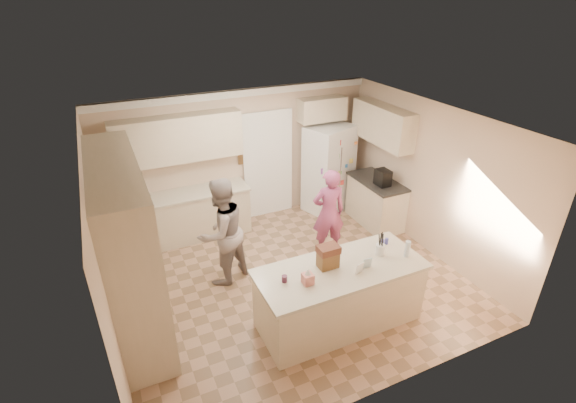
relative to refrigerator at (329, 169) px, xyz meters
name	(u,v)px	position (x,y,z in m)	size (l,w,h in m)	color
floor	(292,281)	(-1.75, -1.93, -0.91)	(5.20, 4.60, 0.02)	#A27A5E
ceiling	(292,123)	(-1.75, -1.93, 1.71)	(5.20, 4.60, 0.02)	white
wall_back	(240,158)	(-1.75, 0.38, 0.40)	(5.20, 0.02, 2.60)	beige
wall_front	(389,307)	(-1.75, -4.24, 0.40)	(5.20, 0.02, 2.60)	beige
wall_left	(101,252)	(-4.36, -1.93, 0.40)	(0.02, 4.60, 2.60)	beige
wall_right	(430,179)	(0.86, -1.93, 0.40)	(0.02, 4.60, 2.60)	beige
crown_back	(238,94)	(-1.75, 0.33, 1.63)	(5.20, 0.08, 0.12)	white
pantry_bank	(128,247)	(-4.05, -1.73, 0.28)	(0.60, 2.60, 2.35)	beige
back_base_cab	(189,216)	(-2.90, 0.07, -0.46)	(2.20, 0.60, 0.88)	beige
back_countertop	(187,194)	(-2.90, 0.06, 0.00)	(2.24, 0.63, 0.04)	#BFB59E
back_upper_cab	(178,139)	(-2.90, 0.19, 1.00)	(2.20, 0.35, 0.80)	beige
doorway_opening	(268,166)	(-1.20, 0.35, 0.15)	(0.90, 0.06, 2.10)	black
doorway_casing	(268,166)	(-1.20, 0.31, 0.15)	(1.02, 0.03, 2.22)	white
wall_frame_upper	(241,146)	(-1.73, 0.34, 0.65)	(0.15, 0.02, 0.20)	brown
wall_frame_lower	(242,159)	(-1.73, 0.34, 0.38)	(0.15, 0.02, 0.20)	brown
refrigerator	(329,169)	(0.00, 0.00, 0.00)	(0.90, 0.70, 1.80)	white
fridge_seam	(338,175)	(0.00, -0.35, 0.00)	(0.01, 0.02, 1.78)	gray
fridge_dispenser	(329,165)	(-0.22, -0.37, 0.25)	(0.22, 0.03, 0.35)	black
fridge_handle_l	(336,169)	(-0.05, -0.37, 0.15)	(0.02, 0.02, 0.85)	silver
fridge_handle_r	(341,168)	(0.05, -0.37, 0.15)	(0.02, 0.02, 0.85)	silver
over_fridge_cab	(322,109)	(-0.10, 0.19, 1.20)	(0.95, 0.35, 0.45)	beige
right_base_cab	(375,203)	(0.55, -0.93, -0.46)	(0.60, 1.20, 0.88)	beige
right_countertop	(377,181)	(0.54, -0.93, 0.00)	(0.63, 1.24, 0.04)	#2D2B28
right_upper_cab	(383,124)	(0.67, -0.73, 1.05)	(0.35, 1.50, 0.70)	beige
coffee_maker	(383,178)	(0.50, -1.13, 0.17)	(0.22, 0.28, 0.30)	black
island_base	(339,297)	(-1.55, -3.03, -0.46)	(2.20, 0.90, 0.88)	beige
island_top	(341,269)	(-1.55, -3.03, 0.00)	(2.28, 0.96, 0.05)	#BFB59E
utensil_crock	(380,249)	(-0.90, -2.98, 0.10)	(0.13, 0.13, 0.15)	white
tissue_box	(308,279)	(-2.10, -3.13, 0.10)	(0.13, 0.13, 0.14)	#DC7C70
tissue_plume	(308,272)	(-2.10, -3.13, 0.20)	(0.08, 0.08, 0.08)	white
dollhouse_body	(328,260)	(-1.70, -2.93, 0.14)	(0.26, 0.18, 0.22)	brown
dollhouse_roof	(328,249)	(-1.70, -2.93, 0.30)	(0.28, 0.20, 0.10)	#592D1E
jam_jar	(284,279)	(-2.35, -2.98, 0.07)	(0.07, 0.07, 0.09)	#59263F
greeting_card_a	(360,268)	(-1.40, -3.23, 0.11)	(0.12, 0.01, 0.16)	white
greeting_card_b	(367,263)	(-1.25, -3.18, 0.11)	(0.12, 0.01, 0.16)	silver
water_bottle	(407,249)	(-0.60, -3.18, 0.14)	(0.07, 0.07, 0.24)	silver
shaker_salt	(383,242)	(-0.73, -2.81, 0.07)	(0.05, 0.05, 0.09)	#424198
shaker_pepper	(387,241)	(-0.66, -2.81, 0.07)	(0.05, 0.05, 0.09)	#424198
teen_boy	(222,232)	(-2.70, -1.43, -0.02)	(0.85, 0.66, 1.76)	gray
teen_girl	(329,213)	(-0.82, -1.44, -0.11)	(0.58, 0.38, 1.58)	#B94E7F
fridge_magnets	(338,175)	(0.00, -0.36, 0.00)	(0.76, 0.02, 1.44)	tan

